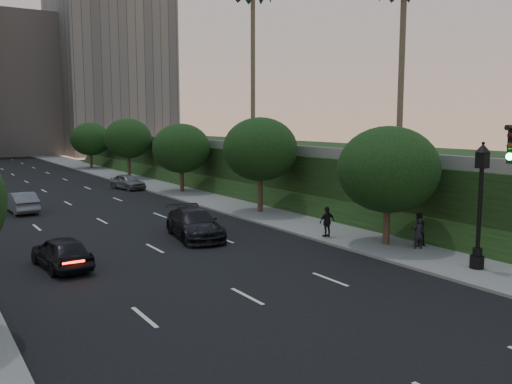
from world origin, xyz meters
TOP-DOWN VIEW (x-y plane):
  - ground at (0.00, 0.00)m, footprint 160.00×160.00m
  - road_surface at (0.00, 30.00)m, footprint 16.00×140.00m
  - sidewalk_right at (10.25, 30.00)m, footprint 4.50×140.00m
  - embankment at (22.00, 28.00)m, footprint 18.00×90.00m
  - parapet_wall at (13.50, 28.00)m, footprint 0.35×90.00m
  - office_block_mid at (6.00, 102.00)m, footprint 22.00×18.00m
  - office_block_right at (24.00, 96.00)m, footprint 20.00×22.00m
  - tree_right_a at (10.30, 8.00)m, footprint 5.20×5.20m
  - tree_right_b at (10.30, 20.00)m, footprint 5.20×5.20m
  - tree_right_c at (10.30, 33.00)m, footprint 5.20×5.20m
  - tree_right_d at (10.30, 47.00)m, footprint 5.20×5.20m
  - tree_right_e at (10.30, 62.00)m, footprint 5.20×5.20m
  - street_lamp at (10.16, 2.55)m, footprint 0.64×0.64m
  - sedan_near_left at (-4.86, 12.75)m, footprint 2.10×4.45m
  - sedan_mid_left at (-3.80, 29.43)m, footprint 1.79×4.57m
  - sedan_near_right at (2.85, 15.21)m, footprint 3.17×5.87m
  - sedan_far_right at (7.00, 38.07)m, footprint 2.60×4.55m
  - pedestrian_a at (10.88, 6.40)m, footprint 0.66×0.55m
  - pedestrian_b at (11.33, 6.81)m, footprint 0.90×0.74m
  - pedestrian_c at (8.83, 10.98)m, footprint 1.00×0.42m

SIDE VIEW (x-z plane):
  - ground at x=0.00m, z-range 0.00..0.00m
  - road_surface at x=0.00m, z-range 0.00..0.02m
  - sidewalk_right at x=10.25m, z-range 0.00..0.15m
  - sedan_far_right at x=7.00m, z-range 0.00..1.46m
  - sedan_near_left at x=-4.86m, z-range 0.00..1.47m
  - sedan_mid_left at x=-3.80m, z-range 0.00..1.48m
  - sedan_near_right at x=2.85m, z-range 0.00..1.62m
  - pedestrian_a at x=10.88m, z-range 0.15..1.71m
  - pedestrian_c at x=8.83m, z-range 0.15..1.85m
  - pedestrian_b at x=11.33m, z-range 0.15..1.86m
  - embankment at x=22.00m, z-range 0.00..4.00m
  - street_lamp at x=10.16m, z-range -0.18..5.44m
  - tree_right_a at x=10.30m, z-range 0.90..7.14m
  - tree_right_c at x=10.30m, z-range 0.90..7.14m
  - tree_right_e at x=10.30m, z-range 0.90..7.14m
  - parapet_wall at x=13.50m, z-range 4.00..4.70m
  - tree_right_b at x=10.30m, z-range 1.15..7.88m
  - tree_right_d at x=10.30m, z-range 1.15..7.88m
  - office_block_mid at x=6.00m, z-range 0.00..26.00m
  - office_block_right at x=24.00m, z-range 0.00..36.00m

